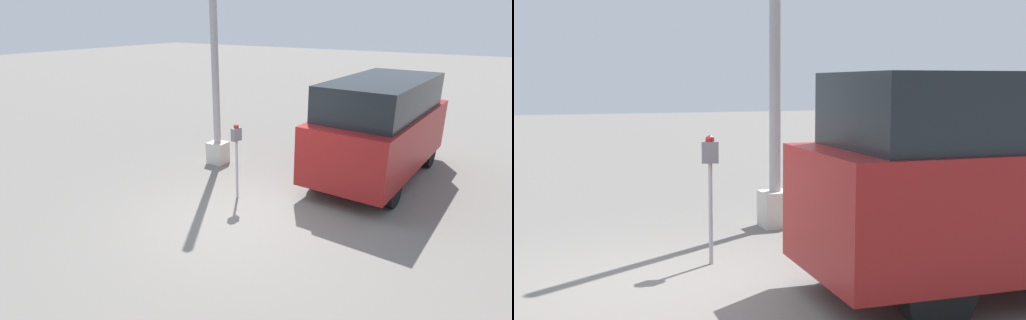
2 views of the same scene
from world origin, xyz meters
TOP-DOWN VIEW (x-y plane):
  - ground_plane at (0.00, 0.00)m, footprint 80.00×80.00m
  - parking_meter_near at (0.72, 0.63)m, footprint 0.22×0.15m
  - lamp_post at (2.18, 2.27)m, footprint 0.44×0.44m
  - parked_van at (3.43, -1.44)m, footprint 4.63×2.07m

SIDE VIEW (x-z plane):
  - ground_plane at x=0.00m, z-range 0.00..0.00m
  - parking_meter_near at x=0.72m, z-range 0.37..1.95m
  - parked_van at x=3.43m, z-range 0.08..2.38m
  - lamp_post at x=2.18m, z-range -0.87..4.89m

